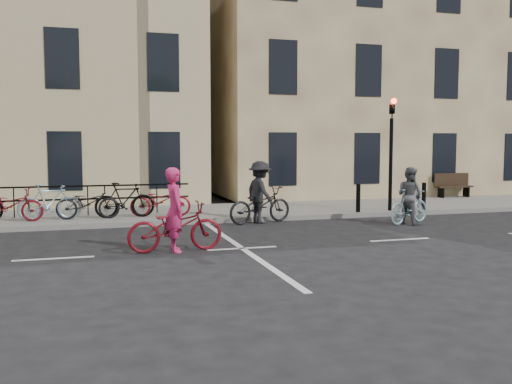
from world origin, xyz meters
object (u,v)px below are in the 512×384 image
object	(u,v)px
traffic_light	(391,140)
bench	(453,184)
cyclist_dark	(260,199)
cyclist_pink	(175,223)
cyclist_grey	(409,201)

from	to	relation	value
traffic_light	bench	xyz separation A→B (m)	(4.80, 3.39, -1.78)
bench	cyclist_dark	distance (m)	10.24
cyclist_pink	bench	bearing A→B (deg)	-60.87
traffic_light	cyclist_pink	size ratio (longest dim) A/B	1.86
cyclist_grey	cyclist_dark	world-z (taller)	cyclist_dark
traffic_light	bench	distance (m)	6.14
cyclist_pink	cyclist_grey	xyz separation A→B (m)	(7.19, 2.28, 0.03)
cyclist_pink	cyclist_grey	world-z (taller)	cyclist_pink
cyclist_pink	cyclist_grey	size ratio (longest dim) A/B	1.18
bench	cyclist_dark	xyz separation A→B (m)	(-9.44, -3.98, 0.05)
bench	cyclist_grey	bearing A→B (deg)	-134.62
traffic_light	cyclist_grey	bearing A→B (deg)	-104.21
traffic_light	cyclist_pink	bearing A→B (deg)	-151.01
cyclist_grey	cyclist_dark	distance (m)	4.37
cyclist_grey	traffic_light	bearing A→B (deg)	-36.34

